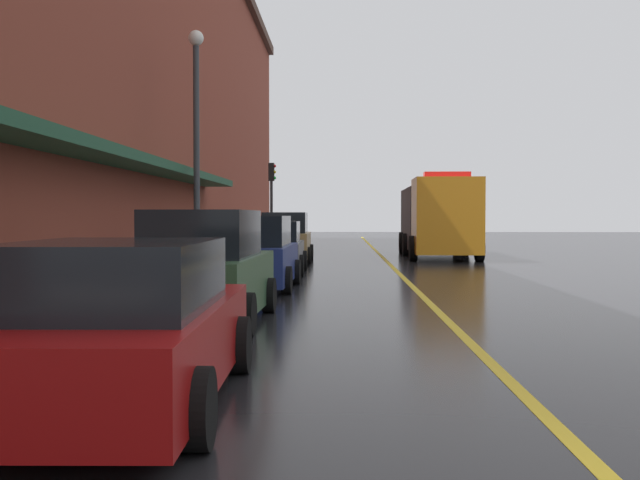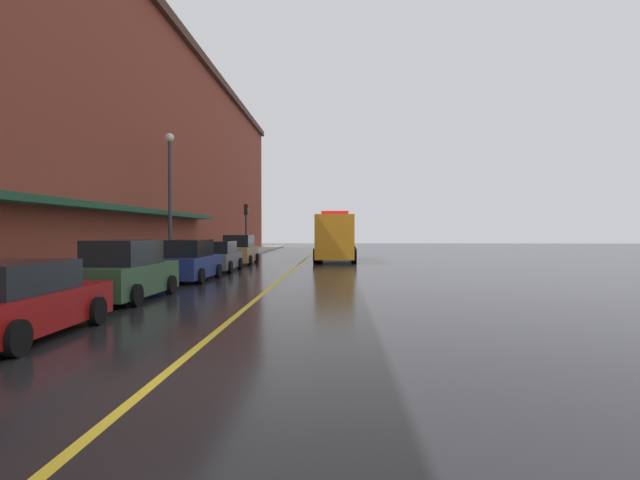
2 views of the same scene
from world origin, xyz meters
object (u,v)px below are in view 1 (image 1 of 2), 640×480
(utility_truck, at_px, (437,218))
(parking_meter_1, at_px, (236,237))
(parked_car_3, at_px, (273,249))
(traffic_light_near, at_px, (272,189))
(parked_car_4, at_px, (286,239))
(parked_car_0, at_px, (119,328))
(parking_meter_0, at_px, (204,243))
(parked_car_1, at_px, (206,271))
(street_lamp_left, at_px, (196,125))
(parked_car_2, at_px, (254,255))

(utility_truck, xyz_separation_m, parking_meter_1, (-7.74, -7.30, -0.60))
(parked_car_3, xyz_separation_m, traffic_light_near, (-1.41, 15.20, 2.40))
(traffic_light_near, bearing_deg, parking_meter_1, -90.28)
(parked_car_4, relative_size, parking_meter_1, 3.09)
(parking_meter_1, bearing_deg, parked_car_0, -85.53)
(utility_truck, bearing_deg, parking_meter_0, -28.87)
(parked_car_1, height_order, traffic_light_near, traffic_light_near)
(parking_meter_0, bearing_deg, utility_truck, 60.21)
(traffic_light_near, bearing_deg, parking_meter_0, -90.19)
(parking_meter_1, bearing_deg, parked_car_1, -84.42)
(parking_meter_0, height_order, traffic_light_near, traffic_light_near)
(parked_car_1, bearing_deg, street_lamp_left, 13.09)
(parked_car_3, height_order, parking_meter_1, parked_car_3)
(parked_car_3, height_order, utility_truck, utility_truck)
(parked_car_0, bearing_deg, parking_meter_1, 3.27)
(street_lamp_left, height_order, traffic_light_near, street_lamp_left)
(parked_car_4, bearing_deg, parking_meter_0, 171.13)
(parked_car_0, bearing_deg, parked_car_4, -1.11)
(parked_car_1, relative_size, parking_meter_1, 3.30)
(parking_meter_1, distance_m, street_lamp_left, 5.23)
(parked_car_3, height_order, parking_meter_0, parked_car_3)
(parked_car_3, distance_m, street_lamp_left, 4.49)
(parked_car_0, relative_size, parked_car_1, 1.06)
(parked_car_1, bearing_deg, traffic_light_near, 4.37)
(parked_car_2, bearing_deg, traffic_light_near, 5.10)
(parked_car_2, height_order, parked_car_3, parked_car_2)
(parked_car_3, height_order, street_lamp_left, street_lamp_left)
(parked_car_4, distance_m, utility_truck, 7.51)
(traffic_light_near, bearing_deg, street_lamp_left, -92.25)
(parked_car_1, relative_size, utility_truck, 0.47)
(parked_car_2, relative_size, parking_meter_0, 3.22)
(parking_meter_1, height_order, traffic_light_near, traffic_light_near)
(parked_car_4, distance_m, street_lamp_left, 8.31)
(parked_car_0, height_order, utility_truck, utility_truck)
(parked_car_3, xyz_separation_m, street_lamp_left, (-2.08, -1.60, 3.64))
(parked_car_0, relative_size, parked_car_3, 1.10)
(parked_car_3, distance_m, parked_car_4, 5.65)
(parked_car_0, xyz_separation_m, parked_car_4, (-0.03, 22.25, 0.15))
(parked_car_4, height_order, traffic_light_near, traffic_light_near)
(traffic_light_near, bearing_deg, parked_car_1, -87.27)
(street_lamp_left, bearing_deg, traffic_light_near, 87.75)
(parked_car_2, distance_m, street_lamp_left, 5.44)
(parked_car_2, height_order, parked_car_4, parked_car_4)
(utility_truck, relative_size, parking_meter_0, 6.99)
(parked_car_1, bearing_deg, parked_car_2, 0.30)
(parked_car_0, bearing_deg, parking_meter_0, 5.43)
(parked_car_4, relative_size, parking_meter_0, 3.09)
(parked_car_1, relative_size, traffic_light_near, 1.02)
(parked_car_0, distance_m, parked_car_1, 5.56)
(parked_car_1, bearing_deg, parked_car_3, 0.80)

